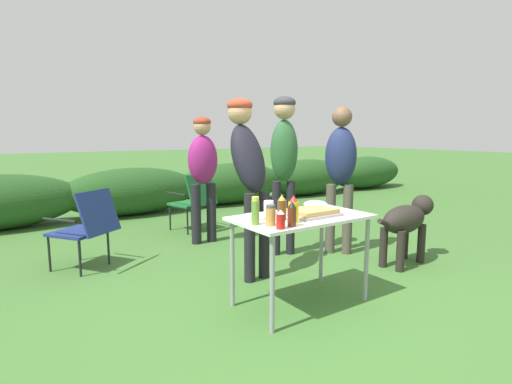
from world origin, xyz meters
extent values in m
plane|color=#3D6B2D|center=(0.00, 0.00, 0.00)|extent=(60.00, 60.00, 0.00)
ellipsoid|color=#234C1E|center=(0.00, 4.44, 0.41)|extent=(2.40, 0.90, 0.81)
ellipsoid|color=#234C1E|center=(2.00, 4.44, 0.41)|extent=(2.40, 0.90, 0.81)
ellipsoid|color=#234C1E|center=(4.00, 4.44, 0.41)|extent=(2.40, 0.90, 0.81)
ellipsoid|color=#234C1E|center=(6.00, 4.44, 0.41)|extent=(2.40, 0.90, 0.81)
cube|color=white|center=(0.00, 0.00, 0.73)|extent=(1.10, 0.64, 0.02)
cylinder|color=gray|center=(-0.49, -0.27, 0.36)|extent=(0.04, 0.04, 0.71)
cylinder|color=gray|center=(0.49, -0.27, 0.36)|extent=(0.04, 0.04, 0.71)
cylinder|color=gray|center=(-0.49, 0.27, 0.36)|extent=(0.04, 0.04, 0.71)
cylinder|color=gray|center=(0.49, 0.27, 0.36)|extent=(0.04, 0.04, 0.71)
cube|color=#9E9EA3|center=(0.08, -0.04, 0.75)|extent=(0.41, 0.30, 0.02)
cube|color=tan|center=(0.08, -0.04, 0.78)|extent=(0.36, 0.26, 0.04)
cylinder|color=white|center=(-0.35, 0.14, 0.75)|extent=(0.22, 0.22, 0.02)
ellipsoid|color=silver|center=(0.33, 0.19, 0.77)|extent=(0.22, 0.22, 0.07)
cylinder|color=white|center=(-0.18, 0.20, 0.80)|extent=(0.08, 0.08, 0.11)
cylinder|color=#B2893D|center=(-0.41, -0.13, 0.80)|extent=(0.07, 0.07, 0.13)
cylinder|color=#4C4C4C|center=(-0.41, -0.13, 0.88)|extent=(0.07, 0.07, 0.02)
cylinder|color=#562314|center=(-0.30, -0.24, 0.81)|extent=(0.06, 0.06, 0.14)
cone|color=black|center=(-0.30, -0.24, 0.90)|extent=(0.05, 0.05, 0.04)
cylinder|color=olive|center=(-0.48, -0.05, 0.83)|extent=(0.06, 0.06, 0.18)
cylinder|color=#D1CC47|center=(-0.48, -0.05, 0.93)|extent=(0.05, 0.05, 0.03)
cylinder|color=yellow|center=(-0.21, -0.16, 0.82)|extent=(0.08, 0.08, 0.16)
cone|color=red|center=(-0.21, -0.16, 0.92)|extent=(0.07, 0.07, 0.05)
cylinder|color=brown|center=(-0.22, -0.03, 0.82)|extent=(0.07, 0.07, 0.15)
cone|color=gold|center=(-0.22, -0.03, 0.91)|extent=(0.06, 0.06, 0.04)
cylinder|color=red|center=(-0.41, -0.25, 0.79)|extent=(0.06, 0.06, 0.11)
cone|color=white|center=(-0.41, -0.25, 0.86)|extent=(0.05, 0.05, 0.03)
cylinder|color=black|center=(-0.07, 0.65, 0.42)|extent=(0.11, 0.11, 0.85)
cylinder|color=black|center=(0.11, 0.66, 0.42)|extent=(0.11, 0.11, 0.85)
ellipsoid|color=black|center=(0.00, 0.78, 1.16)|extent=(0.37, 0.51, 0.72)
sphere|color=tan|center=(-0.01, 0.91, 1.60)|extent=(0.23, 0.23, 0.23)
ellipsoid|color=#993823|center=(-0.01, 0.91, 1.66)|extent=(0.25, 0.25, 0.14)
cylinder|color=black|center=(0.09, 2.14, 0.38)|extent=(0.12, 0.12, 0.76)
cylinder|color=black|center=(0.31, 2.13, 0.38)|extent=(0.12, 0.12, 0.76)
ellipsoid|color=#931E70|center=(0.20, 2.13, 1.07)|extent=(0.40, 0.29, 0.62)
sphere|color=tan|center=(0.20, 2.13, 1.48)|extent=(0.21, 0.21, 0.21)
ellipsoid|color=#993823|center=(0.20, 2.13, 1.54)|extent=(0.22, 0.22, 0.13)
cylinder|color=black|center=(0.65, 1.19, 0.43)|extent=(0.10, 0.10, 0.86)
cylinder|color=black|center=(0.81, 1.12, 0.43)|extent=(0.10, 0.10, 0.86)
ellipsoid|color=#28562D|center=(0.73, 1.15, 1.20)|extent=(0.38, 0.34, 0.69)
sphere|color=tan|center=(0.73, 1.15, 1.67)|extent=(0.24, 0.24, 0.24)
ellipsoid|color=#333338|center=(0.73, 1.15, 1.74)|extent=(0.25, 0.25, 0.14)
cylinder|color=#4C473D|center=(1.23, 0.90, 0.41)|extent=(0.11, 0.11, 0.81)
cylinder|color=#4C473D|center=(1.36, 0.75, 0.41)|extent=(0.11, 0.11, 0.81)
ellipsoid|color=navy|center=(1.30, 0.82, 1.14)|extent=(0.43, 0.43, 0.66)
sphere|color=brown|center=(1.30, 0.82, 1.58)|extent=(0.23, 0.23, 0.23)
cylinder|color=#28231E|center=(1.32, 0.20, 0.21)|extent=(0.08, 0.08, 0.42)
cylinder|color=#28231E|center=(1.35, 0.01, 0.21)|extent=(0.08, 0.08, 0.42)
cylinder|color=#28231E|center=(1.76, 0.26, 0.21)|extent=(0.08, 0.08, 0.42)
cylinder|color=#28231E|center=(1.78, 0.06, 0.21)|extent=(0.08, 0.08, 0.42)
ellipsoid|color=#28231E|center=(1.55, 0.13, 0.50)|extent=(0.71, 0.38, 0.30)
sphere|color=#28231E|center=(1.95, 0.18, 0.60)|extent=(0.23, 0.23, 0.23)
cone|color=#28231E|center=(2.04, 0.19, 0.63)|extent=(0.19, 0.14, 0.16)
cylinder|color=#28231E|center=(1.17, 0.09, 0.51)|extent=(0.22, 0.08, 0.12)
cube|color=navy|center=(-1.33, 1.97, 0.39)|extent=(0.64, 0.64, 0.03)
cube|color=navy|center=(-1.17, 1.74, 0.61)|extent=(0.47, 0.39, 0.44)
cylinder|color=black|center=(-1.38, 1.69, 0.19)|extent=(0.02, 0.02, 0.38)
cylinder|color=black|center=(-1.05, 1.92, 0.19)|extent=(0.02, 0.02, 0.38)
cylinder|color=black|center=(-1.61, 2.02, 0.19)|extent=(0.02, 0.02, 0.38)
cylinder|color=black|center=(-1.28, 2.25, 0.19)|extent=(0.02, 0.02, 0.38)
cylinder|color=black|center=(-1.52, 1.84, 0.56)|extent=(0.26, 0.35, 0.02)
cylinder|color=black|center=(-1.14, 2.10, 0.56)|extent=(0.26, 0.35, 0.02)
cube|color=#19602D|center=(0.34, 2.86, 0.39)|extent=(0.56, 0.56, 0.03)
cube|color=#19602D|center=(0.40, 2.59, 0.61)|extent=(0.49, 0.27, 0.44)
cylinder|color=black|center=(0.19, 2.62, 0.19)|extent=(0.02, 0.02, 0.38)
cylinder|color=black|center=(0.58, 2.71, 0.19)|extent=(0.02, 0.02, 0.38)
cylinder|color=black|center=(0.09, 3.00, 0.19)|extent=(0.02, 0.02, 0.38)
cylinder|color=black|center=(0.48, 3.10, 0.19)|extent=(0.02, 0.02, 0.38)
cylinder|color=black|center=(0.11, 2.80, 0.56)|extent=(0.12, 0.41, 0.02)
cylinder|color=black|center=(0.56, 2.91, 0.56)|extent=(0.12, 0.41, 0.02)
camera|label=1|loc=(-2.08, -2.40, 1.40)|focal=28.00mm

